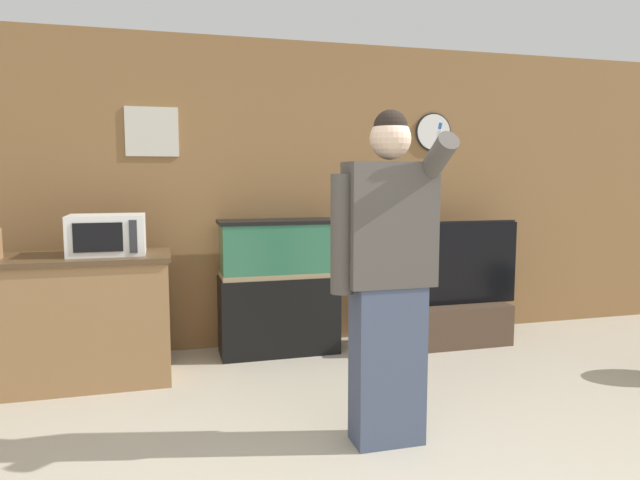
% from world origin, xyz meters
% --- Properties ---
extents(wall_back_paneled, '(10.00, 0.08, 2.60)m').
position_xyz_m(wall_back_paneled, '(0.00, 2.94, 1.30)').
color(wall_back_paneled, olive).
rests_on(wall_back_paneled, ground_plane).
extents(counter_island, '(1.48, 0.64, 0.91)m').
position_xyz_m(counter_island, '(-1.62, 2.33, 0.46)').
color(counter_island, olive).
rests_on(counter_island, ground_plane).
extents(microwave, '(0.51, 0.37, 0.28)m').
position_xyz_m(microwave, '(-1.31, 2.33, 1.05)').
color(microwave, white).
rests_on(microwave, counter_island).
extents(aquarium_on_stand, '(0.97, 0.38, 1.11)m').
position_xyz_m(aquarium_on_stand, '(-0.03, 2.63, 0.56)').
color(aquarium_on_stand, black).
rests_on(aquarium_on_stand, ground_plane).
extents(tv_on_stand, '(1.48, 0.40, 1.08)m').
position_xyz_m(tv_on_stand, '(1.35, 2.47, 0.31)').
color(tv_on_stand, '#4C3828').
rests_on(tv_on_stand, ground_plane).
extents(person_standing, '(0.57, 0.43, 1.80)m').
position_xyz_m(person_standing, '(0.22, 0.89, 0.94)').
color(person_standing, '#424C66').
rests_on(person_standing, ground_plane).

